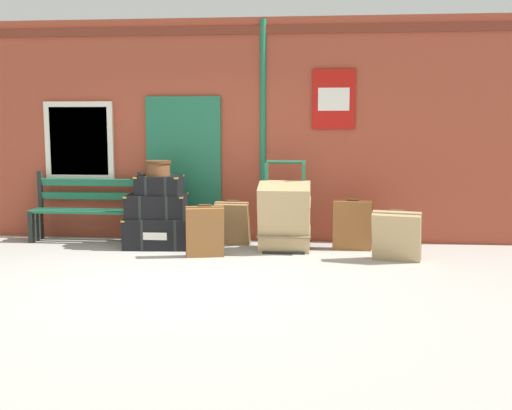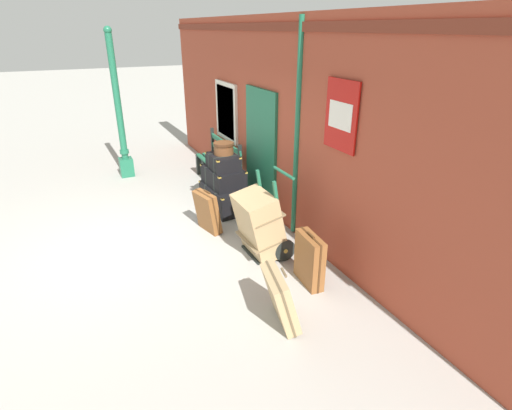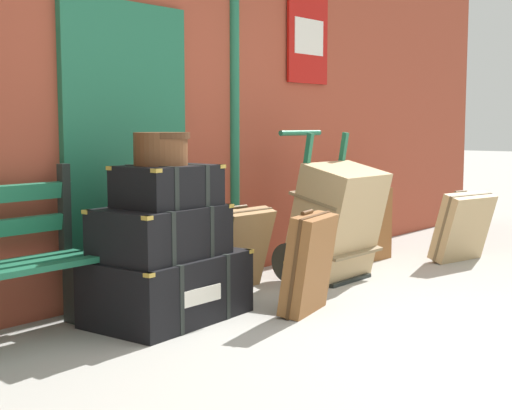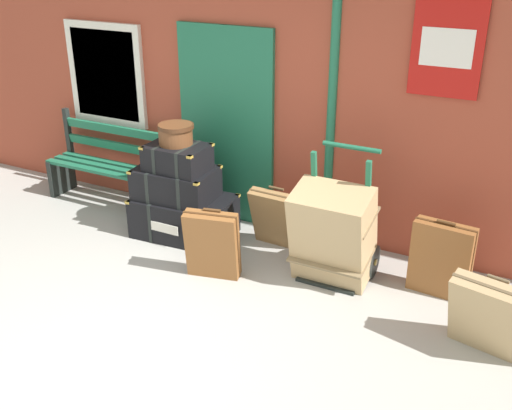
{
  "view_description": "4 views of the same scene",
  "coord_description": "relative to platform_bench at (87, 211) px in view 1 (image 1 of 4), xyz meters",
  "views": [
    {
      "loc": [
        1.47,
        -6.65,
        1.76
      ],
      "look_at": [
        0.64,
        1.55,
        0.65
      ],
      "focal_mm": 44.31,
      "sensor_mm": 36.0,
      "label": 1
    },
    {
      "loc": [
        5.54,
        -0.56,
        3.02
      ],
      "look_at": [
        0.78,
        1.72,
        0.67
      ],
      "focal_mm": 28.18,
      "sensor_mm": 36.0,
      "label": 2
    },
    {
      "loc": [
        -3.93,
        -1.57,
        1.26
      ],
      "look_at": [
        0.13,
        1.78,
        0.68
      ],
      "focal_mm": 51.65,
      "sensor_mm": 36.0,
      "label": 3
    },
    {
      "loc": [
        2.6,
        -2.91,
        2.95
      ],
      "look_at": [
        0.26,
        1.62,
        0.62
      ],
      "focal_mm": 42.45,
      "sensor_mm": 36.0,
      "label": 4
    }
  ],
  "objects": [
    {
      "name": "suitcase_caramel",
      "position": [
        1.91,
        -0.93,
        -0.11
      ],
      "size": [
        0.53,
        0.35,
        0.69
      ],
      "color": "brown",
      "rests_on": "ground"
    },
    {
      "name": "steamer_trunk_middle",
      "position": [
        1.13,
        -0.34,
        0.14
      ],
      "size": [
        0.85,
        0.61,
        0.33
      ],
      "color": "black",
      "rests_on": "steamer_trunk_base"
    },
    {
      "name": "large_brown_trunk",
      "position": [
        2.91,
        -0.5,
        0.03
      ],
      "size": [
        0.7,
        0.63,
        0.96
      ],
      "color": "tan",
      "rests_on": "ground"
    },
    {
      "name": "suitcase_beige",
      "position": [
        2.16,
        -0.13,
        -0.13
      ],
      "size": [
        0.49,
        0.32,
        0.65
      ],
      "color": "olive",
      "rests_on": "ground"
    },
    {
      "name": "ground_plane",
      "position": [
        1.9,
        -2.16,
        -0.44
      ],
      "size": [
        60.0,
        60.0,
        0.0
      ],
      "primitive_type": "plane",
      "color": "#A3A099"
    },
    {
      "name": "steamer_trunk_base",
      "position": [
        1.2,
        -0.32,
        -0.23
      ],
      "size": [
        1.05,
        0.72,
        0.43
      ],
      "color": "black",
      "rests_on": "ground"
    },
    {
      "name": "round_hatbox",
      "position": [
        1.15,
        -0.33,
        0.67
      ],
      "size": [
        0.36,
        0.36,
        0.21
      ],
      "color": "brown",
      "rests_on": "steamer_trunk_top"
    },
    {
      "name": "suitcase_charcoal",
      "position": [
        4.34,
        -0.94,
        -0.12
      ],
      "size": [
        0.65,
        0.45,
        0.65
      ],
      "color": "tan",
      "rests_on": "ground"
    },
    {
      "name": "steamer_trunk_top",
      "position": [
        1.18,
        -0.36,
        0.43
      ],
      "size": [
        0.61,
        0.46,
        0.27
      ],
      "color": "black",
      "rests_on": "steamer_trunk_middle"
    },
    {
      "name": "brick_facade",
      "position": [
        1.88,
        0.44,
        1.15
      ],
      "size": [
        10.4,
        0.35,
        3.2
      ],
      "color": "#9E422D",
      "rests_on": "ground"
    },
    {
      "name": "platform_bench",
      "position": [
        0.0,
        0.0,
        0.0
      ],
      "size": [
        1.6,
        0.43,
        1.01
      ],
      "color": "#1E6647",
      "rests_on": "ground"
    },
    {
      "name": "porters_trolley",
      "position": [
        2.91,
        -0.32,
        -0.17
      ],
      "size": [
        0.71,
        0.56,
        1.21
      ],
      "color": "black",
      "rests_on": "ground"
    },
    {
      "name": "suitcase_umber",
      "position": [
        3.83,
        -0.24,
        -0.11
      ],
      "size": [
        0.53,
        0.22,
        0.71
      ],
      "color": "brown",
      "rests_on": "ground"
    }
  ]
}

